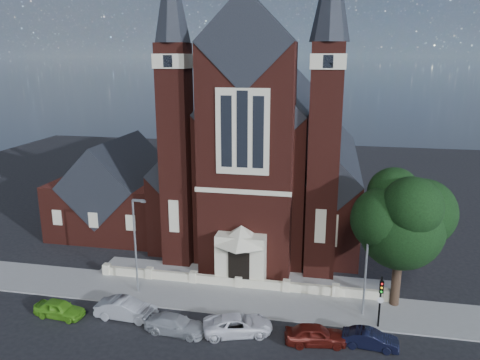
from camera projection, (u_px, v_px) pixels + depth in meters
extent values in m
plane|color=black|center=(255.00, 248.00, 47.53)|extent=(120.00, 120.00, 0.00)
cube|color=gray|center=(234.00, 299.00, 37.57)|extent=(60.00, 5.00, 0.12)
cube|color=gray|center=(243.00, 277.00, 41.37)|extent=(26.00, 3.00, 0.14)
cube|color=beige|center=(239.00, 287.00, 39.47)|extent=(24.00, 0.40, 0.90)
cube|color=#481913|center=(270.00, 160.00, 55.22)|extent=(10.00, 30.00, 14.00)
cube|color=black|center=(271.00, 101.00, 53.43)|extent=(10.00, 30.20, 10.00)
cube|color=#481913|center=(207.00, 184.00, 56.45)|extent=(5.00, 26.00, 8.00)
cube|color=#481913|center=(333.00, 190.00, 53.63)|extent=(5.00, 26.00, 8.00)
cube|color=black|center=(206.00, 151.00, 55.43)|extent=(5.01, 26.20, 5.01)
cube|color=black|center=(335.00, 156.00, 52.60)|extent=(5.01, 26.20, 5.01)
cube|color=#481913|center=(246.00, 164.00, 39.76)|extent=(8.00, 3.00, 20.00)
cube|color=black|center=(246.00, 42.00, 37.20)|extent=(8.00, 3.20, 8.00)
cube|color=beige|center=(242.00, 132.00, 37.52)|extent=(4.40, 0.15, 7.00)
cube|color=black|center=(242.00, 130.00, 37.40)|extent=(0.90, 0.08, 6.20)
cube|color=beige|center=(241.00, 258.00, 39.85)|extent=(4.20, 2.00, 4.40)
cube|color=black|center=(239.00, 270.00, 39.01)|extent=(1.80, 0.12, 3.20)
cone|color=beige|center=(241.00, 234.00, 39.29)|extent=(4.60, 4.60, 1.60)
cube|color=#481913|center=(177.00, 159.00, 41.93)|extent=(2.60, 2.60, 20.00)
cube|color=beige|center=(173.00, 61.00, 39.76)|extent=(2.80, 2.80, 1.20)
cube|color=#481913|center=(324.00, 165.00, 39.48)|extent=(2.60, 2.60, 20.00)
cube|color=beige|center=(328.00, 61.00, 37.31)|extent=(2.80, 2.80, 1.20)
cube|color=#481913|center=(120.00, 202.00, 52.62)|extent=(12.00, 12.00, 6.00)
cube|color=black|center=(118.00, 176.00, 51.85)|extent=(8.49, 12.20, 8.49)
cylinder|color=black|center=(397.00, 276.00, 36.00)|extent=(0.70, 0.70, 5.00)
sphere|color=black|center=(401.00, 227.00, 34.98)|extent=(6.40, 6.40, 6.40)
sphere|color=black|center=(412.00, 207.00, 33.25)|extent=(4.40, 4.40, 4.40)
cylinder|color=gray|center=(135.00, 248.00, 37.58)|extent=(0.16, 0.16, 8.00)
cube|color=gray|center=(138.00, 200.00, 36.47)|extent=(1.00, 0.15, 0.18)
cube|color=gray|center=(143.00, 202.00, 36.41)|extent=(0.35, 0.22, 0.12)
cylinder|color=gray|center=(366.00, 267.00, 34.19)|extent=(0.16, 0.16, 8.00)
cube|color=gray|center=(377.00, 215.00, 33.07)|extent=(1.00, 0.15, 0.18)
cube|color=gray|center=(383.00, 217.00, 33.02)|extent=(0.35, 0.22, 0.12)
cylinder|color=black|center=(380.00, 303.00, 33.09)|extent=(0.14, 0.14, 4.00)
cube|color=black|center=(382.00, 287.00, 32.62)|extent=(0.28, 0.22, 0.90)
sphere|color=red|center=(382.00, 284.00, 32.42)|extent=(0.14, 0.14, 0.14)
sphere|color=#CC8C0C|center=(382.00, 288.00, 32.49)|extent=(0.14, 0.14, 0.14)
sphere|color=#0C9919|center=(381.00, 292.00, 32.57)|extent=(0.14, 0.14, 0.14)
imported|color=#5CAB22|center=(59.00, 309.00, 34.87)|extent=(3.96, 1.87, 1.31)
imported|color=#94979B|center=(126.00, 309.00, 34.63)|extent=(4.62, 1.74, 1.51)
imported|color=#9FA2A6|center=(175.00, 324.00, 32.85)|extent=(4.54, 2.17, 1.28)
imported|color=white|center=(238.00, 325.00, 32.75)|extent=(5.32, 3.60, 1.35)
imported|color=#4F130D|center=(316.00, 335.00, 31.54)|extent=(4.36, 2.31, 1.41)
imported|color=black|center=(370.00, 339.00, 31.19)|extent=(3.82, 1.59, 1.23)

